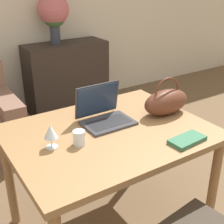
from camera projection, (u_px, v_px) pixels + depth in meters
name	position (u px, v px, depth m)	size (l,w,h in m)	color
dining_table	(109.00, 144.00, 1.95)	(1.22, 0.93, 0.77)	olive
sideboard	(67.00, 77.00, 3.95)	(1.01, 0.40, 0.86)	#332823
laptop	(103.00, 112.00, 2.02)	(0.32, 0.27, 0.24)	#38383D
drinking_glass	(79.00, 138.00, 1.75)	(0.07, 0.07, 0.09)	silver
wine_glass	(51.00, 132.00, 1.69)	(0.08, 0.08, 0.14)	silver
handbag	(166.00, 102.00, 2.11)	(0.35, 0.17, 0.26)	#592D1E
flower_vase	(54.00, 12.00, 3.58)	(0.36, 0.36, 0.58)	#333847
book	(187.00, 140.00, 1.79)	(0.23, 0.13, 0.02)	#336B4C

